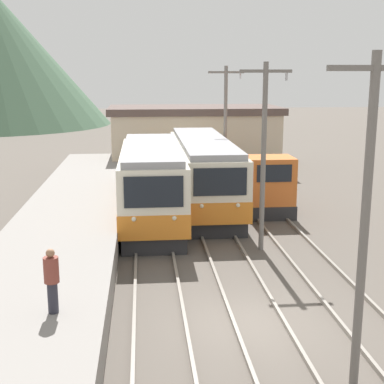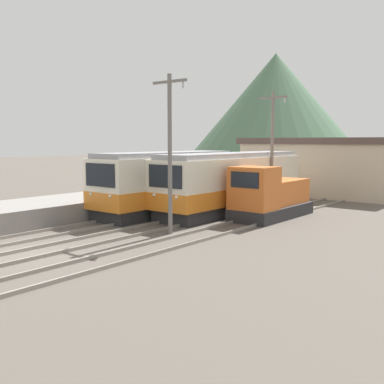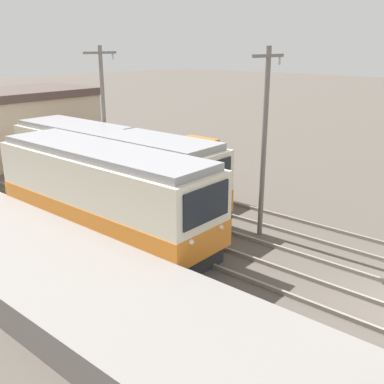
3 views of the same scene
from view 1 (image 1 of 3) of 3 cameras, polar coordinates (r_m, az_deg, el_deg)
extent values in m
plane|color=#564F47|center=(15.73, 6.36, -13.79)|extent=(200.00, 200.00, 0.00)
cube|color=gray|center=(15.56, -17.36, -12.50)|extent=(4.50, 54.00, 1.03)
cube|color=gray|center=(15.41, -6.20, -14.06)|extent=(0.10, 60.00, 0.14)
cube|color=gray|center=(15.45, -0.69, -13.92)|extent=(0.10, 60.00, 0.14)
cube|color=gray|center=(15.60, 4.44, -13.68)|extent=(0.10, 60.00, 0.14)
cube|color=gray|center=(15.90, 9.70, -13.31)|extent=(0.10, 60.00, 0.14)
cube|color=gray|center=(16.35, 15.13, -12.83)|extent=(0.10, 60.00, 0.14)
cube|color=gray|center=(16.88, 19.82, -12.31)|extent=(0.10, 60.00, 0.14)
cube|color=#28282B|center=(25.69, -4.29, -2.44)|extent=(2.58, 9.90, 0.70)
cube|color=silver|center=(25.31, -4.36, 1.31)|extent=(2.80, 10.31, 2.72)
cube|color=orange|center=(25.49, -4.32, -0.62)|extent=(2.84, 10.35, 0.98)
cube|color=black|center=(20.12, -4.11, 0.00)|extent=(2.24, 0.06, 1.20)
sphere|color=silver|center=(20.36, -6.23, -2.90)|extent=(0.18, 0.18, 0.18)
sphere|color=silver|center=(20.39, -1.89, -2.81)|extent=(0.18, 0.18, 0.18)
cube|color=#939399|center=(25.06, -4.41, 4.68)|extent=(2.46, 9.90, 0.28)
cube|color=#28282B|center=(28.71, 1.19, -0.82)|extent=(2.58, 11.87, 0.70)
cube|color=silver|center=(28.38, 1.20, 2.49)|extent=(2.80, 12.37, 2.66)
cube|color=orange|center=(28.53, 1.19, 0.80)|extent=(2.84, 12.41, 0.96)
cube|color=black|center=(22.22, 3.02, 1.08)|extent=(2.24, 0.06, 1.17)
sphere|color=silver|center=(22.34, 1.04, -1.50)|extent=(0.18, 0.18, 0.18)
sphere|color=silver|center=(22.55, 4.93, -1.41)|extent=(0.18, 0.18, 0.18)
cube|color=#939399|center=(28.16, 1.21, 5.43)|extent=(2.46, 11.87, 0.28)
cube|color=#28282B|center=(28.79, 7.23, -0.88)|extent=(2.40, 5.91, 0.70)
cube|color=#D16628|center=(26.56, 8.24, 1.28)|extent=(2.28, 1.89, 2.30)
cube|color=black|center=(25.55, 8.78, 1.97)|extent=(1.68, 0.04, 0.83)
cube|color=#D16628|center=(29.47, 6.89, 1.53)|extent=(1.92, 3.92, 1.40)
cylinder|color=black|center=(29.31, 6.93, 3.35)|extent=(0.16, 0.16, 0.50)
cylinder|color=slate|center=(12.00, 17.91, -3.77)|extent=(0.20, 0.20, 7.40)
cube|color=slate|center=(11.56, 19.03, 12.39)|extent=(2.00, 0.12, 0.12)
cylinder|color=slate|center=(21.04, 7.62, 3.50)|extent=(0.20, 0.20, 7.40)
cube|color=slate|center=(20.79, 7.89, 12.66)|extent=(2.00, 0.12, 0.12)
cylinder|color=#B2B2B7|center=(20.99, 10.05, 12.04)|extent=(0.10, 0.10, 0.30)
cylinder|color=slate|center=(30.48, 3.57, 6.32)|extent=(0.20, 0.20, 7.40)
cube|color=slate|center=(30.31, 3.66, 12.63)|extent=(2.00, 0.12, 0.12)
cylinder|color=#B2B2B7|center=(30.44, 5.17, 12.23)|extent=(0.10, 0.10, 0.30)
cylinder|color=#282833|center=(14.14, -14.62, -10.83)|extent=(0.26, 0.26, 0.81)
cylinder|color=brown|center=(13.87, -14.79, -8.04)|extent=(0.38, 0.38, 0.66)
sphere|color=#9E7051|center=(13.73, -14.89, -6.32)|extent=(0.22, 0.22, 0.22)
cube|color=beige|center=(40.28, 0.24, 5.48)|extent=(12.00, 6.00, 4.11)
cube|color=#51423D|center=(40.07, 0.24, 8.76)|extent=(12.60, 6.30, 0.50)
camera|label=2|loc=(19.34, 69.46, -3.37)|focal=42.00mm
camera|label=3|loc=(15.18, -48.16, 10.36)|focal=42.00mm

